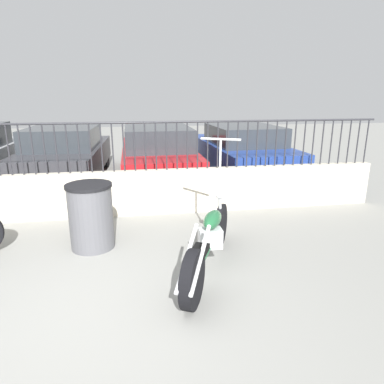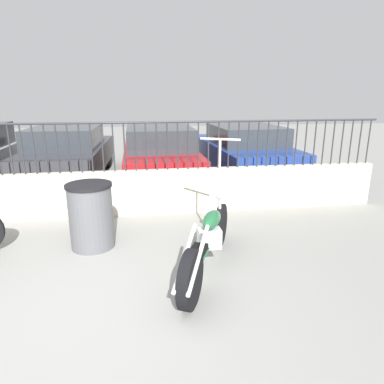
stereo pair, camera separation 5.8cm
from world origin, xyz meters
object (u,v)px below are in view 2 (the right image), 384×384
(car_red, at_px, (159,153))
(car_blue, at_px, (243,149))
(motorcycle_green, at_px, (206,244))
(car_dark_grey, at_px, (69,153))
(trash_bin, at_px, (91,216))

(car_red, relative_size, car_blue, 0.97)
(motorcycle_green, distance_m, car_red, 4.87)
(car_red, distance_m, car_blue, 2.25)
(motorcycle_green, relative_size, car_red, 0.48)
(motorcycle_green, bearing_deg, car_blue, 3.49)
(motorcycle_green, bearing_deg, car_dark_grey, 50.27)
(car_dark_grey, relative_size, car_red, 1.00)
(trash_bin, relative_size, car_blue, 0.21)
(car_red, bearing_deg, car_blue, -84.00)
(car_blue, bearing_deg, motorcycle_green, 156.45)
(car_blue, bearing_deg, trash_bin, 137.87)
(trash_bin, height_order, car_dark_grey, car_dark_grey)
(motorcycle_green, relative_size, car_dark_grey, 0.48)
(motorcycle_green, xyz_separation_m, car_red, (-0.23, 4.85, 0.28))
(motorcycle_green, xyz_separation_m, car_dark_grey, (-2.49, 5.25, 0.28))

